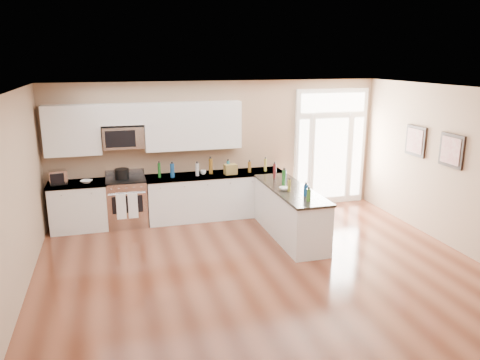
% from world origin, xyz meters
% --- Properties ---
extents(ground, '(8.00, 8.00, 0.00)m').
position_xyz_m(ground, '(0.00, 0.00, 0.00)').
color(ground, '#512616').
extents(room_shell, '(8.00, 8.00, 8.00)m').
position_xyz_m(room_shell, '(0.00, 0.00, 1.71)').
color(room_shell, '#A18266').
rests_on(room_shell, ground).
extents(back_cabinet_left, '(1.10, 0.66, 0.94)m').
position_xyz_m(back_cabinet_left, '(-2.87, 3.69, 0.44)').
color(back_cabinet_left, silver).
rests_on(back_cabinet_left, ground).
extents(back_cabinet_right, '(2.85, 0.66, 0.94)m').
position_xyz_m(back_cabinet_right, '(-0.16, 3.69, 0.44)').
color(back_cabinet_right, silver).
rests_on(back_cabinet_right, ground).
extents(peninsula_cabinet, '(0.69, 2.32, 0.94)m').
position_xyz_m(peninsula_cabinet, '(0.93, 2.24, 0.43)').
color(peninsula_cabinet, silver).
rests_on(peninsula_cabinet, ground).
extents(upper_cabinet_left, '(1.04, 0.33, 0.95)m').
position_xyz_m(upper_cabinet_left, '(-2.88, 3.83, 1.93)').
color(upper_cabinet_left, silver).
rests_on(upper_cabinet_left, room_shell).
extents(upper_cabinet_right, '(1.94, 0.33, 0.95)m').
position_xyz_m(upper_cabinet_right, '(-0.57, 3.83, 1.93)').
color(upper_cabinet_right, silver).
rests_on(upper_cabinet_right, room_shell).
extents(upper_cabinet_short, '(0.82, 0.33, 0.40)m').
position_xyz_m(upper_cabinet_short, '(-1.95, 3.83, 2.20)').
color(upper_cabinet_short, silver).
rests_on(upper_cabinet_short, room_shell).
extents(microwave, '(0.78, 0.41, 0.42)m').
position_xyz_m(microwave, '(-1.95, 3.80, 1.76)').
color(microwave, silver).
rests_on(microwave, room_shell).
extents(entry_door, '(1.70, 0.10, 2.60)m').
position_xyz_m(entry_door, '(2.55, 3.95, 1.30)').
color(entry_door, white).
rests_on(entry_door, ground).
extents(wall_art_near, '(0.05, 0.58, 0.58)m').
position_xyz_m(wall_art_near, '(3.47, 2.20, 1.70)').
color(wall_art_near, black).
rests_on(wall_art_near, room_shell).
extents(wall_art_far, '(0.05, 0.58, 0.58)m').
position_xyz_m(wall_art_far, '(3.47, 1.20, 1.70)').
color(wall_art_far, black).
rests_on(wall_art_far, room_shell).
extents(kitchen_range, '(0.76, 0.68, 1.08)m').
position_xyz_m(kitchen_range, '(-1.96, 3.69, 0.48)').
color(kitchen_range, silver).
rests_on(kitchen_range, ground).
extents(stockpot, '(0.36, 0.36, 0.21)m').
position_xyz_m(stockpot, '(-2.02, 3.73, 1.06)').
color(stockpot, black).
rests_on(stockpot, kitchen_range).
extents(toaster_oven, '(0.35, 0.30, 0.27)m').
position_xyz_m(toaster_oven, '(-3.20, 3.68, 1.07)').
color(toaster_oven, silver).
rests_on(toaster_oven, back_cabinet_left).
extents(cardboard_box, '(0.26, 0.20, 0.20)m').
position_xyz_m(cardboard_box, '(0.13, 3.56, 1.04)').
color(cardboard_box, brown).
rests_on(cardboard_box, back_cabinet_right).
extents(bowl_left, '(0.28, 0.28, 0.05)m').
position_xyz_m(bowl_left, '(-2.69, 3.62, 0.97)').
color(bowl_left, white).
rests_on(bowl_left, back_cabinet_left).
extents(bowl_peninsula, '(0.21, 0.21, 0.06)m').
position_xyz_m(bowl_peninsula, '(0.76, 2.13, 0.97)').
color(bowl_peninsula, white).
rests_on(bowl_peninsula, peninsula_cabinet).
extents(cup_counter, '(0.14, 0.14, 0.09)m').
position_xyz_m(cup_counter, '(-0.41, 3.68, 0.99)').
color(cup_counter, white).
rests_on(cup_counter, back_cabinet_right).
extents(counter_bottles, '(2.36, 2.38, 0.32)m').
position_xyz_m(counter_bottles, '(0.21, 3.03, 1.07)').
color(counter_bottles, '#19591E').
rests_on(counter_bottles, back_cabinet_right).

